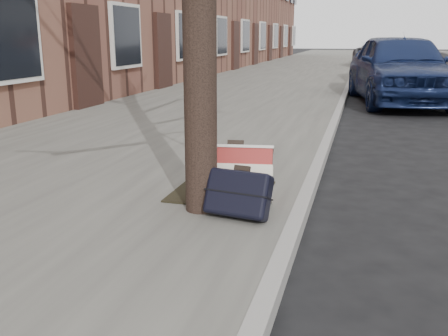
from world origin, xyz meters
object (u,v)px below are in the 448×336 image
(car_near_mid, at_px, (388,64))
(car_near_front, at_px, (400,68))
(suitcase_navy, at_px, (238,193))
(suitcase_red, at_px, (234,174))

(car_near_mid, bearing_deg, car_near_front, -88.57)
(suitcase_navy, distance_m, car_near_mid, 13.45)
(suitcase_red, relative_size, car_near_mid, 0.16)
(suitcase_navy, distance_m, car_near_front, 8.77)
(suitcase_navy, height_order, car_near_mid, car_near_mid)
(suitcase_red, height_order, suitcase_navy, suitcase_red)
(suitcase_navy, relative_size, car_near_mid, 0.13)
(suitcase_red, relative_size, car_near_front, 0.14)
(suitcase_navy, height_order, car_near_front, car_near_front)
(car_near_front, distance_m, car_near_mid, 4.76)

